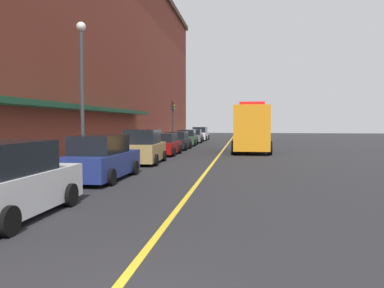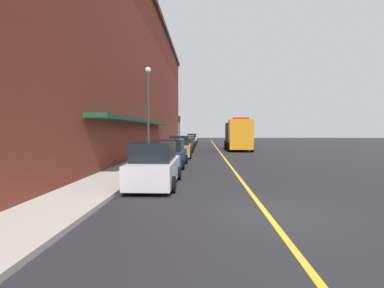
% 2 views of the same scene
% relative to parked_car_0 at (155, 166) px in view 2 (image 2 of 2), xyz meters
% --- Properties ---
extents(ground_plane, '(112.00, 112.00, 0.00)m').
position_rel_parked_car_0_xyz_m(ground_plane, '(3.90, 21.07, -0.87)').
color(ground_plane, '#232326').
extents(sidewalk_left, '(2.40, 70.00, 0.15)m').
position_rel_parked_car_0_xyz_m(sidewalk_left, '(-2.30, 21.07, -0.79)').
color(sidewalk_left, '#ADA8A0').
rests_on(sidewalk_left, ground).
extents(lane_center_stripe, '(0.16, 70.00, 0.01)m').
position_rel_parked_car_0_xyz_m(lane_center_stripe, '(3.90, 21.07, -0.87)').
color(lane_center_stripe, gold).
rests_on(lane_center_stripe, ground).
extents(brick_building_left, '(10.45, 64.00, 17.23)m').
position_rel_parked_car_0_xyz_m(brick_building_left, '(-8.13, 20.07, 7.76)').
color(brick_building_left, maroon).
rests_on(brick_building_left, ground).
extents(parked_car_0, '(2.04, 4.63, 1.87)m').
position_rel_parked_car_0_xyz_m(parked_car_0, '(0.00, 0.00, 0.00)').
color(parked_car_0, silver).
rests_on(parked_car_0, ground).
extents(parked_car_1, '(2.09, 4.82, 1.81)m').
position_rel_parked_car_0_xyz_m(parked_car_1, '(-0.07, 6.42, -0.02)').
color(parked_car_1, navy).
rests_on(parked_car_1, ground).
extents(parked_car_2, '(2.20, 4.26, 1.92)m').
position_rel_parked_car_0_xyz_m(parked_car_2, '(0.02, 12.69, 0.02)').
color(parked_car_2, '#A5844C').
rests_on(parked_car_2, ground).
extents(parked_car_3, '(2.07, 4.29, 1.56)m').
position_rel_parked_car_0_xyz_m(parked_car_3, '(-0.01, 18.42, -0.13)').
color(parked_car_3, maroon).
rests_on(parked_car_3, ground).
extents(parked_car_4, '(2.06, 4.13, 1.53)m').
position_rel_parked_car_0_xyz_m(parked_car_4, '(0.00, 24.02, -0.15)').
color(parked_car_4, black).
rests_on(parked_car_4, ground).
extents(parked_car_5, '(2.08, 4.48, 1.60)m').
position_rel_parked_car_0_xyz_m(parked_car_5, '(-0.02, 29.82, -0.12)').
color(parked_car_5, '#2D5133').
rests_on(parked_car_5, ground).
extents(parked_car_6, '(2.21, 4.85, 1.53)m').
position_rel_parked_car_0_xyz_m(parked_car_6, '(-0.08, 35.58, -0.14)').
color(parked_car_6, '#595B60').
rests_on(parked_car_6, ground).
extents(parked_car_7, '(2.05, 4.63, 1.73)m').
position_rel_parked_car_0_xyz_m(parked_car_7, '(0.03, 41.09, -0.06)').
color(parked_car_7, silver).
rests_on(parked_car_7, ground).
extents(utility_truck, '(2.98, 7.95, 3.79)m').
position_rel_parked_car_0_xyz_m(utility_truck, '(6.25, 22.21, 0.94)').
color(utility_truck, orange).
rests_on(utility_truck, ground).
extents(parking_meter_0, '(0.14, 0.18, 1.33)m').
position_rel_parked_car_0_xyz_m(parking_meter_0, '(-1.45, 26.02, 0.19)').
color(parking_meter_0, '#4C4C51').
rests_on(parking_meter_0, sidewalk_left).
extents(parking_meter_1, '(0.14, 0.18, 1.33)m').
position_rel_parked_car_0_xyz_m(parking_meter_1, '(-1.45, 36.43, 0.19)').
color(parking_meter_1, '#4C4C51').
rests_on(parking_meter_1, sidewalk_left).
extents(parking_meter_2, '(0.14, 0.18, 1.33)m').
position_rel_parked_car_0_xyz_m(parking_meter_2, '(-1.45, 14.31, 0.19)').
color(parking_meter_2, '#4C4C51').
rests_on(parking_meter_2, sidewalk_left).
extents(parking_meter_3, '(0.14, 0.18, 1.33)m').
position_rel_parked_car_0_xyz_m(parking_meter_3, '(-1.45, 9.21, 0.19)').
color(parking_meter_3, '#4C4C51').
rests_on(parking_meter_3, sidewalk_left).
extents(parking_meter_4, '(0.14, 0.18, 1.33)m').
position_rel_parked_car_0_xyz_m(parking_meter_4, '(-1.45, 32.55, 0.19)').
color(parking_meter_4, '#4C4C51').
rests_on(parking_meter_4, sidewalk_left).
extents(street_lamp_left, '(0.44, 0.44, 6.94)m').
position_rel_parked_car_0_xyz_m(street_lamp_left, '(-2.05, 9.18, 3.53)').
color(street_lamp_left, '#33383D').
rests_on(street_lamp_left, sidewalk_left).
extents(traffic_light_near, '(0.38, 0.36, 4.30)m').
position_rel_parked_car_0_xyz_m(traffic_light_near, '(-1.39, 29.30, 2.29)').
color(traffic_light_near, '#232326').
rests_on(traffic_light_near, sidewalk_left).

